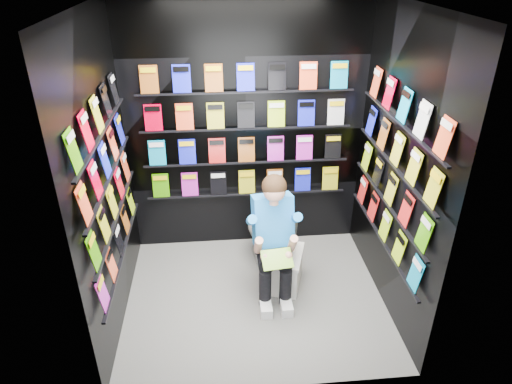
{
  "coord_description": "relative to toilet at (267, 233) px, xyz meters",
  "views": [
    {
      "loc": [
        -0.3,
        -3.32,
        2.95
      ],
      "look_at": [
        0.02,
        0.15,
        1.07
      ],
      "focal_mm": 32.0,
      "sensor_mm": 36.0,
      "label": 1
    }
  ],
  "objects": [
    {
      "name": "wall_left",
      "position": [
        -1.37,
        -0.55,
        0.93
      ],
      "size": [
        0.04,
        2.0,
        2.6
      ],
      "primitive_type": "cube",
      "color": "black",
      "rests_on": "floor"
    },
    {
      "name": "comics_back",
      "position": [
        -0.17,
        0.42,
        0.94
      ],
      "size": [
        2.1,
        0.06,
        1.37
      ],
      "primitive_type": null,
      "color": "red",
      "rests_on": "wall_back"
    },
    {
      "name": "wall_back",
      "position": [
        -0.17,
        0.45,
        0.93
      ],
      "size": [
        2.4,
        0.04,
        2.6
      ],
      "primitive_type": "cube",
      "color": "black",
      "rests_on": "floor"
    },
    {
      "name": "held_comic",
      "position": [
        0.0,
        -0.73,
        0.21
      ],
      "size": [
        0.28,
        0.19,
        0.11
      ],
      "primitive_type": "cube",
      "rotation": [
        -0.96,
        0.0,
        0.12
      ],
      "color": "green",
      "rests_on": "reader"
    },
    {
      "name": "comics_left",
      "position": [
        -1.34,
        -0.55,
        0.94
      ],
      "size": [
        0.06,
        1.7,
        1.37
      ],
      "primitive_type": null,
      "color": "red",
      "rests_on": "wall_left"
    },
    {
      "name": "wall_front",
      "position": [
        -0.17,
        -1.55,
        0.93
      ],
      "size": [
        2.4,
        0.04,
        2.6
      ],
      "primitive_type": "cube",
      "color": "black",
      "rests_on": "floor"
    },
    {
      "name": "comics_right",
      "position": [
        1.0,
        -0.55,
        0.94
      ],
      "size": [
        0.06,
        1.7,
        1.37
      ],
      "primitive_type": null,
      "color": "red",
      "rests_on": "wall_right"
    },
    {
      "name": "wall_right",
      "position": [
        1.03,
        -0.55,
        0.93
      ],
      "size": [
        0.04,
        2.0,
        2.6
      ],
      "primitive_type": "cube",
      "color": "black",
      "rests_on": "floor"
    },
    {
      "name": "ceiling",
      "position": [
        -0.17,
        -0.55,
        2.23
      ],
      "size": [
        2.4,
        2.4,
        0.0
      ],
      "primitive_type": "plane",
      "color": "white",
      "rests_on": "floor"
    },
    {
      "name": "floor",
      "position": [
        -0.17,
        -0.55,
        -0.37
      ],
      "size": [
        2.4,
        2.4,
        0.0
      ],
      "primitive_type": "plane",
      "color": "slate",
      "rests_on": "ground"
    },
    {
      "name": "longbox",
      "position": [
        0.16,
        -0.37,
        -0.2
      ],
      "size": [
        0.36,
        0.49,
        0.33
      ],
      "primitive_type": "cube",
      "rotation": [
        0.0,
        0.0,
        -0.3
      ],
      "color": "white",
      "rests_on": "floor"
    },
    {
      "name": "toilet",
      "position": [
        0.0,
        0.0,
        0.0
      ],
      "size": [
        0.5,
        0.79,
        0.73
      ],
      "primitive_type": "imported",
      "rotation": [
        0.0,
        0.0,
        3.26
      ],
      "color": "white",
      "rests_on": "floor"
    },
    {
      "name": "reader",
      "position": [
        0.0,
        -0.38,
        0.38
      ],
      "size": [
        0.57,
        0.77,
        1.32
      ],
      "primitive_type": null,
      "rotation": [
        0.0,
        0.0,
        0.12
      ],
      "color": "#2D82DA",
      "rests_on": "toilet"
    },
    {
      "name": "longbox_lid",
      "position": [
        0.16,
        -0.37,
        -0.02
      ],
      "size": [
        0.39,
        0.52,
        0.03
      ],
      "primitive_type": "cube",
      "rotation": [
        0.0,
        0.0,
        -0.3
      ],
      "color": "white",
      "rests_on": "longbox"
    }
  ]
}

